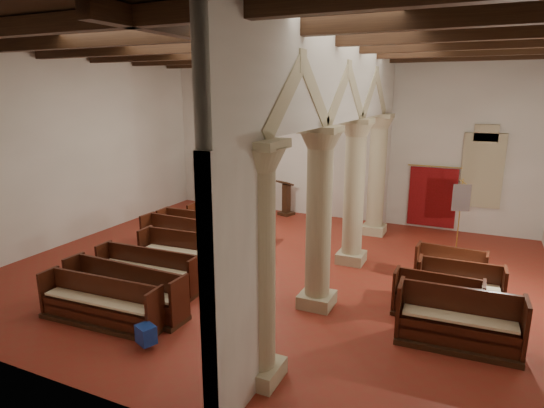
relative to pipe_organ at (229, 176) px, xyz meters
The scene contains 28 objects.
floor 7.24m from the pipe_organ, 50.71° to the right, with size 14.00×14.00×0.00m, color maroon.
ceiling 8.48m from the pipe_organ, 50.71° to the right, with size 14.00×14.00×0.00m, color black.
wall_back 4.81m from the pipe_organ, ahead, with size 14.00×0.02×6.00m, color silver.
wall_front 12.46m from the pipe_organ, 68.63° to the right, with size 14.00×0.02×6.00m, color silver.
wall_left 6.26m from the pipe_organ, 114.44° to the right, with size 0.02×12.00×6.00m, color silver.
ceiling_beams 8.38m from the pipe_organ, 50.71° to the right, with size 13.80×11.80×0.30m, color #3B2413, non-canonical shape.
arcade 8.65m from the pipe_organ, 41.12° to the right, with size 0.90×11.90×6.00m.
window_back 9.55m from the pipe_organ, ahead, with size 1.00×0.03×2.20m, color #34765D.
pipe_organ is the anchor object (origin of this frame).
lectern 2.72m from the pipe_organ, ahead, with size 0.68×0.72×1.41m.
dossal_curtain 8.01m from the pipe_organ, ahead, with size 1.80×0.07×2.17m.
processional_banner 9.21m from the pipe_organ, 11.76° to the right, with size 0.50×0.64×2.29m.
hymnal_box_a 10.82m from the pipe_organ, 68.64° to the right, with size 0.36×0.29×0.36m, color #162C9A.
hymnal_box_b 9.72m from the pipe_organ, 67.17° to the right, with size 0.36×0.30×0.36m, color #163F9A.
hymnal_box_c 6.57m from the pipe_organ, 63.06° to the right, with size 0.33×0.27×0.33m, color navy.
tube_heater_a 9.82m from the pipe_organ, 81.96° to the right, with size 0.09×0.09×0.94m, color white.
tube_heater_b 9.62m from the pipe_organ, 71.81° to the right, with size 0.11×0.11×1.13m, color white.
nave_pew_0 10.02m from the pipe_organ, 75.90° to the right, with size 2.87×0.80×0.99m.
nave_pew_1 9.42m from the pipe_organ, 74.50° to the right, with size 3.10×0.78×1.06m.
nave_pew_2 8.20m from the pipe_organ, 74.47° to the right, with size 2.81×0.75×1.00m.
nave_pew_3 7.16m from the pipe_organ, 68.95° to the right, with size 2.86×0.90×1.11m.
nave_pew_4 6.00m from the pipe_organ, 70.32° to the right, with size 3.54×0.88×1.13m.
nave_pew_5 5.24m from the pipe_organ, 67.30° to the right, with size 3.45×0.82×1.13m.
nave_pew_6 4.12m from the pipe_organ, 60.97° to the right, with size 2.82×0.87×1.05m.
aisle_pew_0 12.01m from the pipe_organ, 38.97° to the right, with size 2.29×0.86×1.15m.
aisle_pew_1 11.00m from the pipe_organ, 36.21° to the right, with size 1.84×0.67×0.96m.
aisle_pew_2 10.88m from the pipe_organ, 31.44° to the right, with size 1.87×0.75×1.03m.
aisle_pew_3 10.07m from the pipe_organ, 26.44° to the right, with size 1.74×0.74×0.95m.
Camera 1 is at (4.83, -10.60, 4.76)m, focal length 30.00 mm.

